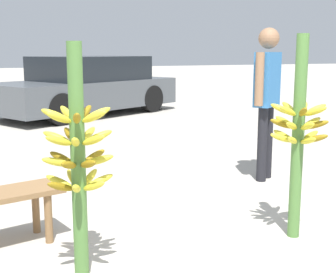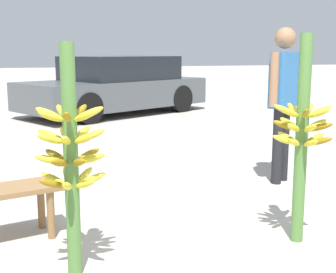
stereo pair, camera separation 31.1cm
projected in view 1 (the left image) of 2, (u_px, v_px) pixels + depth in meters
The scene contains 4 objects.
banana_stalk_left at pixel (78, 158), 2.88m from camera, with size 0.45×0.45×1.51m.
banana_stalk_center at pixel (298, 133), 3.57m from camera, with size 0.45×0.45×1.58m.
vendor_person at pixel (267, 89), 5.18m from camera, with size 0.53×0.41×1.70m.
parked_car at pixel (86, 87), 10.70m from camera, with size 4.70×3.60×1.33m.
Camera 1 is at (-1.49, -2.45, 1.45)m, focal length 50.00 mm.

